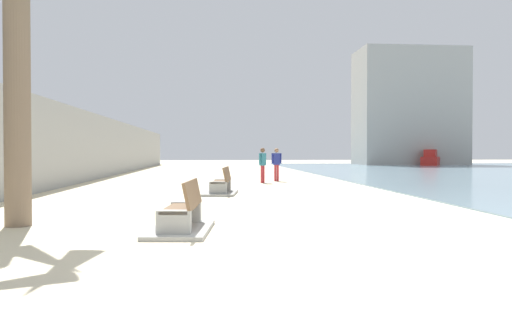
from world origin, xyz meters
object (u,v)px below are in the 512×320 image
at_px(person_walking, 277,162).
at_px(person_standing, 263,162).
at_px(boat_nearest, 431,159).
at_px(bench_far, 221,188).
at_px(bench_near, 182,219).

relative_size(person_walking, person_standing, 1.00).
bearing_deg(person_walking, boat_nearest, 51.77).
xyz_separation_m(bench_far, person_standing, (2.10, 5.98, 0.77)).
bearing_deg(boat_nearest, bench_far, -125.15).
distance_m(bench_near, bench_far, 7.98).
distance_m(bench_far, person_walking, 7.88).
distance_m(person_standing, boat_nearest, 34.60).
xyz_separation_m(bench_near, person_standing, (2.96, 13.92, 0.77)).
bearing_deg(bench_near, boat_nearest, 59.48).
height_order(bench_near, bench_far, same).
height_order(bench_near, person_standing, person_standing).
relative_size(bench_near, person_walking, 1.29).
height_order(bench_near, person_walking, person_walking).
bearing_deg(boat_nearest, bench_near, -120.52).
xyz_separation_m(bench_far, boat_nearest, (23.41, 33.24, 0.45)).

